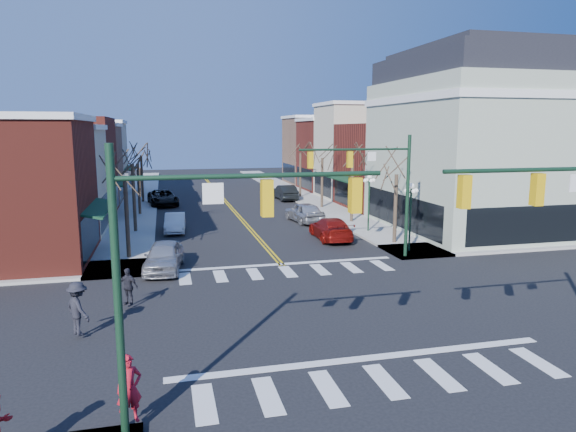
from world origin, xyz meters
TOP-DOWN VIEW (x-y plane):
  - ground at (0.00, 0.00)m, footprint 160.00×160.00m
  - sidewalk_left at (-8.75, 20.00)m, footprint 3.50×70.00m
  - sidewalk_right at (8.75, 20.00)m, footprint 3.50×70.00m
  - bldg_left_stucco_a at (-15.50, 19.50)m, footprint 10.00×7.00m
  - bldg_left_brick_b at (-15.50, 27.50)m, footprint 10.00×9.00m
  - bldg_left_tan at (-15.50, 35.75)m, footprint 10.00×7.50m
  - bldg_left_stucco_b at (-15.50, 43.50)m, footprint 10.00×8.00m
  - bldg_right_brick_a at (15.50, 25.75)m, footprint 10.00×8.50m
  - bldg_right_stucco at (15.50, 33.50)m, footprint 10.00×7.00m
  - bldg_right_brick_b at (15.50, 41.00)m, footprint 10.00×8.00m
  - bldg_right_tan at (15.50, 49.00)m, footprint 10.00×8.00m
  - victorian_corner at (16.50, 14.50)m, footprint 12.25×14.25m
  - traffic_mast_near_left at (-5.55, -7.40)m, footprint 6.60×0.28m
  - traffic_mast_far_right at (5.55, 7.40)m, footprint 6.60×0.28m
  - lamppost_corner at (8.20, 8.50)m, footprint 0.36×0.36m
  - lamppost_midblock at (8.20, 15.00)m, footprint 0.36×0.36m
  - tree_left_a at (-8.40, 11.00)m, footprint 0.24×0.24m
  - tree_left_b at (-8.40, 19.00)m, footprint 0.24×0.24m
  - tree_left_c at (-8.40, 27.00)m, footprint 0.24×0.24m
  - tree_left_d at (-8.40, 35.00)m, footprint 0.24×0.24m
  - tree_right_a at (8.40, 11.00)m, footprint 0.24×0.24m
  - tree_right_b at (8.40, 19.00)m, footprint 0.24×0.24m
  - tree_right_c at (8.40, 27.00)m, footprint 0.24×0.24m
  - tree_right_d at (8.40, 35.00)m, footprint 0.24×0.24m
  - car_left_near at (-6.40, 8.00)m, footprint 2.46×4.82m
  - car_left_mid at (-5.56, 18.67)m, footprint 1.67×4.20m
  - car_left_far at (-6.40, 32.63)m, footprint 3.26×5.90m
  - car_right_near at (4.80, 13.47)m, footprint 2.31×5.26m
  - car_right_mid at (4.80, 20.29)m, footprint 2.60×5.10m
  - car_right_far at (6.40, 33.70)m, footprint 1.80×4.94m
  - pedestrian_red_a at (-7.30, -6.91)m, footprint 0.77×0.65m
  - pedestrian_dark_a at (-7.90, 2.39)m, footprint 0.99×0.82m
  - pedestrian_dark_b at (-9.43, -0.59)m, footprint 1.33×1.46m

SIDE VIEW (x-z plane):
  - ground at x=0.00m, z-range 0.00..0.00m
  - sidewalk_left at x=-8.75m, z-range 0.00..0.15m
  - sidewalk_right at x=8.75m, z-range 0.00..0.15m
  - car_left_mid at x=-5.56m, z-range 0.00..1.36m
  - car_right_near at x=4.80m, z-range 0.00..1.50m
  - car_left_far at x=-6.40m, z-range 0.00..1.56m
  - car_left_near at x=-6.40m, z-range 0.00..1.57m
  - car_right_far at x=6.40m, z-range 0.00..1.62m
  - car_right_mid at x=4.80m, z-range 0.00..1.66m
  - pedestrian_dark_a at x=-7.90m, z-range 0.15..1.73m
  - pedestrian_red_a at x=-7.30m, z-range 0.15..1.95m
  - pedestrian_dark_b at x=-9.43m, z-range 0.15..2.12m
  - tree_left_c at x=-8.40m, z-range 0.00..4.55m
  - tree_right_a at x=8.40m, z-range 0.00..4.62m
  - tree_left_a at x=-8.40m, z-range 0.00..4.76m
  - tree_right_c at x=8.40m, z-range 0.00..4.83m
  - tree_left_d at x=-8.40m, z-range 0.00..4.90m
  - tree_right_d at x=8.40m, z-range 0.00..4.97m
  - tree_left_b at x=-8.40m, z-range 0.00..5.04m
  - tree_right_b at x=8.40m, z-range 0.00..5.18m
  - lamppost_corner at x=8.20m, z-range 0.80..5.13m
  - lamppost_midblock at x=8.20m, z-range 0.80..5.13m
  - bldg_left_stucco_a at x=-15.50m, z-range 0.00..7.50m
  - bldg_left_tan at x=-15.50m, z-range 0.00..7.80m
  - bldg_right_brick_a at x=15.50m, z-range 0.00..8.00m
  - bldg_left_stucco_b at x=-15.50m, z-range 0.00..8.20m
  - bldg_left_brick_b at x=-15.50m, z-range 0.00..8.50m
  - bldg_right_brick_b at x=15.50m, z-range 0.00..8.50m
  - bldg_right_tan at x=15.50m, z-range 0.00..9.00m
  - traffic_mast_near_left at x=-5.55m, z-range 1.11..8.31m
  - traffic_mast_far_right at x=5.55m, z-range 1.11..8.31m
  - bldg_right_stucco at x=15.50m, z-range 0.00..10.00m
  - victorian_corner at x=16.50m, z-range 0.01..13.31m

